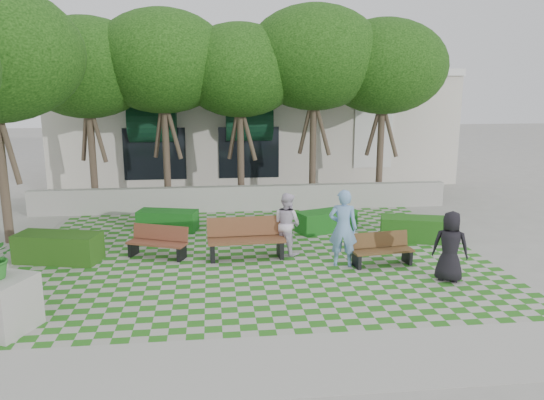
{
  "coord_description": "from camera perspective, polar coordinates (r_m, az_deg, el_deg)",
  "views": [
    {
      "loc": [
        -1.13,
        -12.56,
        4.52
      ],
      "look_at": [
        0.5,
        1.5,
        1.4
      ],
      "focal_mm": 35.0,
      "sensor_mm": 36.0,
      "label": 1
    }
  ],
  "objects": [
    {
      "name": "bench_east",
      "position": [
        13.77,
        11.69,
        -5.26
      ],
      "size": [
        1.61,
        0.71,
        0.82
      ],
      "rotation": [
        0.0,
        0.0,
        0.13
      ],
      "color": "#4F351B",
      "rests_on": "ground"
    },
    {
      "name": "hedge_west",
      "position": [
        14.8,
        -21.99,
        -4.77
      ],
      "size": [
        2.28,
        1.35,
        0.75
      ],
      "primitive_type": "cube",
      "rotation": [
        0.0,
        0.0,
        -0.25
      ],
      "color": "#1E4612",
      "rests_on": "ground"
    },
    {
      "name": "ground",
      "position": [
        13.4,
        -1.4,
        -7.29
      ],
      "size": [
        90.0,
        90.0,
        0.0
      ],
      "primitive_type": "plane",
      "color": "gray",
      "rests_on": "ground"
    },
    {
      "name": "building",
      "position": [
        26.79,
        -2.2,
        8.14
      ],
      "size": [
        18.0,
        8.92,
        5.15
      ],
      "color": "beige",
      "rests_on": "ground"
    },
    {
      "name": "person_dark",
      "position": [
        12.97,
        18.62,
        -4.77
      ],
      "size": [
        0.97,
        0.85,
        1.66
      ],
      "primitive_type": "imported",
      "rotation": [
        0.0,
        0.0,
        2.66
      ],
      "color": "black",
      "rests_on": "ground"
    },
    {
      "name": "hedge_east",
      "position": [
        16.09,
        15.19,
        -3.04
      ],
      "size": [
        2.15,
        1.33,
        0.7
      ],
      "primitive_type": "cube",
      "rotation": [
        0.0,
        0.0,
        -0.29
      ],
      "color": "#1B4C14",
      "rests_on": "ground"
    },
    {
      "name": "lawn",
      "position": [
        14.34,
        -1.76,
        -5.93
      ],
      "size": [
        12.0,
        12.0,
        0.0
      ],
      "primitive_type": "plane",
      "color": "#2B721E",
      "rests_on": "ground"
    },
    {
      "name": "bench_west",
      "position": [
        14.4,
        -12.16,
        -4.48
      ],
      "size": [
        1.67,
        1.09,
        0.83
      ],
      "rotation": [
        0.0,
        0.0,
        -0.39
      ],
      "color": "brown",
      "rests_on": "ground"
    },
    {
      "name": "person_blue",
      "position": [
        13.38,
        7.64,
        -3.01
      ],
      "size": [
        0.82,
        0.65,
        1.97
      ],
      "primitive_type": "imported",
      "rotation": [
        0.0,
        0.0,
        2.87
      ],
      "color": "#729DD1",
      "rests_on": "ground"
    },
    {
      "name": "hedge_midright",
      "position": [
        16.63,
        5.85,
        -2.25
      ],
      "size": [
        1.99,
        1.34,
        0.65
      ],
      "primitive_type": "cube",
      "rotation": [
        0.0,
        0.0,
        0.35
      ],
      "color": "#155018",
      "rests_on": "ground"
    },
    {
      "name": "hedge_midleft",
      "position": [
        16.92,
        -11.15,
        -2.18
      ],
      "size": [
        1.95,
        1.16,
        0.64
      ],
      "primitive_type": "cube",
      "rotation": [
        0.0,
        0.0,
        -0.25
      ],
      "color": "#155019",
      "rests_on": "ground"
    },
    {
      "name": "retaining_wall",
      "position": [
        19.23,
        -3.09,
        0.2
      ],
      "size": [
        15.0,
        0.36,
        0.9
      ],
      "primitive_type": "cube",
      "color": "#9E9B93",
      "rests_on": "ground"
    },
    {
      "name": "planter_front",
      "position": [
        11.1,
        -27.25,
        -8.89
      ],
      "size": [
        1.35,
        1.35,
        1.84
      ],
      "rotation": [
        0.0,
        0.0,
        -0.4
      ],
      "color": "#9E9B93",
      "rests_on": "ground"
    },
    {
      "name": "bench_mid",
      "position": [
        14.0,
        -2.8,
        -4.22
      ],
      "size": [
        2.05,
        0.76,
        1.06
      ],
      "rotation": [
        0.0,
        0.0,
        0.04
      ],
      "color": "brown",
      "rests_on": "ground"
    },
    {
      "name": "sidewalk_south",
      "position": [
        9.14,
        1.42,
        -17.2
      ],
      "size": [
        16.0,
        2.0,
        0.01
      ],
      "primitive_type": "cube",
      "color": "#9E9B93",
      "rests_on": "ground"
    },
    {
      "name": "tree_row",
      "position": [
        18.54,
        -9.16,
        14.32
      ],
      "size": [
        17.7,
        13.4,
        7.41
      ],
      "color": "#47382B",
      "rests_on": "ground"
    },
    {
      "name": "person_white",
      "position": [
        14.26,
        1.62,
        -2.53
      ],
      "size": [
        1.01,
        1.03,
        1.68
      ],
      "primitive_type": "imported",
      "rotation": [
        0.0,
        0.0,
        2.27
      ],
      "color": "silver",
      "rests_on": "ground"
    }
  ]
}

